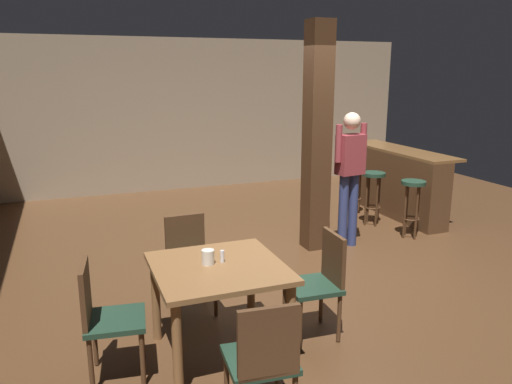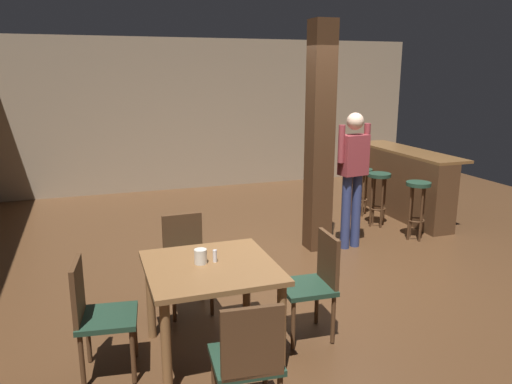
{
  "view_description": "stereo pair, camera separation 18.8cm",
  "coord_description": "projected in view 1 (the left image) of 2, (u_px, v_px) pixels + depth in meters",
  "views": [
    {
      "loc": [
        -2.6,
        -4.81,
        2.21
      ],
      "look_at": [
        -0.73,
        0.09,
        0.93
      ],
      "focal_mm": 35.0,
      "sensor_mm": 36.0,
      "label": 1
    },
    {
      "loc": [
        -2.42,
        -4.87,
        2.21
      ],
      "look_at": [
        -0.73,
        0.09,
        0.93
      ],
      "focal_mm": 35.0,
      "sensor_mm": 36.0,
      "label": 2
    }
  ],
  "objects": [
    {
      "name": "dining_table",
      "position": [
        219.0,
        280.0,
        3.84
      ],
      "size": [
        0.98,
        0.98,
        0.76
      ],
      "color": "brown",
      "rests_on": "ground_plane"
    },
    {
      "name": "chair_west",
      "position": [
        104.0,
        314.0,
        3.59
      ],
      "size": [
        0.47,
        0.47,
        0.89
      ],
      "color": "#1E3828",
      "rests_on": "ground_plane"
    },
    {
      "name": "pillar",
      "position": [
        317.0,
        139.0,
        6.11
      ],
      "size": [
        0.28,
        0.28,
        2.8
      ],
      "primitive_type": "cube",
      "color": "#422816",
      "rests_on": "ground_plane"
    },
    {
      "name": "chair_south",
      "position": [
        263.0,
        358.0,
        3.04
      ],
      "size": [
        0.45,
        0.45,
        0.89
      ],
      "color": "#1E3828",
      "rests_on": "ground_plane"
    },
    {
      "name": "chair_east",
      "position": [
        320.0,
        279.0,
        4.19
      ],
      "size": [
        0.44,
        0.44,
        0.89
      ],
      "color": "#1E3828",
      "rests_on": "ground_plane"
    },
    {
      "name": "bar_stool_near",
      "position": [
        413.0,
        196.0,
        6.68
      ],
      "size": [
        0.32,
        0.32,
        0.79
      ],
      "color": "#1E3828",
      "rests_on": "ground_plane"
    },
    {
      "name": "salt_shaker",
      "position": [
        222.0,
        256.0,
        3.86
      ],
      "size": [
        0.03,
        0.03,
        0.1
      ],
      "primitive_type": "cylinder",
      "color": "silver",
      "rests_on": "dining_table"
    },
    {
      "name": "ground_plane",
      "position": [
        318.0,
        266.0,
        5.79
      ],
      "size": [
        10.8,
        10.8,
        0.0
      ],
      "primitive_type": "plane",
      "color": "#4C301C"
    },
    {
      "name": "napkin_cup",
      "position": [
        208.0,
        257.0,
        3.83
      ],
      "size": [
        0.1,
        0.1,
        0.11
      ],
      "primitive_type": "cylinder",
      "color": "silver",
      "rests_on": "dining_table"
    },
    {
      "name": "bar_stool_far",
      "position": [
        354.0,
        179.0,
        7.82
      ],
      "size": [
        0.38,
        0.38,
        0.73
      ],
      "color": "#1E3828",
      "rests_on": "ground_plane"
    },
    {
      "name": "wall_back",
      "position": [
        210.0,
        114.0,
        9.54
      ],
      "size": [
        8.0,
        0.1,
        2.8
      ],
      "primitive_type": "cube",
      "color": "gray",
      "rests_on": "ground_plane"
    },
    {
      "name": "bar_stool_mid",
      "position": [
        373.0,
        186.0,
        7.24
      ],
      "size": [
        0.33,
        0.33,
        0.79
      ],
      "color": "#1E3828",
      "rests_on": "ground_plane"
    },
    {
      "name": "standing_person",
      "position": [
        350.0,
        170.0,
        6.24
      ],
      "size": [
        0.47,
        0.25,
        1.72
      ],
      "color": "maroon",
      "rests_on": "ground_plane"
    },
    {
      "name": "bar_counter",
      "position": [
        393.0,
        181.0,
        7.84
      ],
      "size": [
        0.56,
        2.21,
        1.03
      ],
      "color": "brown",
      "rests_on": "ground_plane"
    },
    {
      "name": "chair_north",
      "position": [
        189.0,
        258.0,
        4.65
      ],
      "size": [
        0.43,
        0.43,
        0.89
      ],
      "color": "#1E3828",
      "rests_on": "ground_plane"
    }
  ]
}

